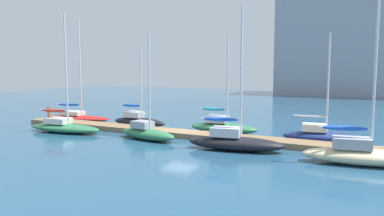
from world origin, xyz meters
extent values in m
plane|color=navy|center=(0.00, 0.00, 0.00)|extent=(120.00, 120.00, 0.00)
cube|color=#846647|center=(0.00, 0.00, 0.20)|extent=(31.27, 1.94, 0.41)
cylinder|color=#846647|center=(-15.23, 0.82, 0.73)|extent=(0.28, 0.28, 1.46)
ellipsoid|color=#B21E1E|center=(-12.98, 2.49, 0.29)|extent=(7.10, 3.09, 0.58)
cube|color=silver|center=(-13.66, 2.38, 0.77)|extent=(2.26, 1.70, 0.38)
cylinder|color=silver|center=(-12.64, 2.55, 5.31)|extent=(0.14, 0.14, 9.45)
cylinder|color=silver|center=(-14.06, 2.31, 1.60)|extent=(2.86, 0.60, 0.11)
ellipsoid|color=blue|center=(-14.06, 2.31, 1.60)|extent=(2.62, 0.80, 0.28)
ellipsoid|color=#2D7047|center=(-9.16, -2.93, 0.36)|extent=(6.75, 2.61, 0.71)
cube|color=silver|center=(-9.81, -3.01, 0.94)|extent=(2.11, 1.54, 0.46)
cylinder|color=silver|center=(-8.83, -2.90, 5.13)|extent=(0.14, 0.14, 8.83)
cylinder|color=silver|center=(-10.21, -3.05, 1.75)|extent=(2.76, 0.42, 0.11)
ellipsoid|color=#B72D28|center=(-10.21, -3.05, 1.75)|extent=(2.51, 0.63, 0.28)
ellipsoid|color=black|center=(-5.56, 2.37, 0.41)|extent=(5.35, 1.49, 0.82)
cube|color=silver|center=(-6.10, 2.37, 1.09)|extent=(1.61, 1.04, 0.53)
cylinder|color=silver|center=(-5.29, 2.37, 3.98)|extent=(0.13, 0.13, 6.31)
cylinder|color=silver|center=(-6.42, 2.37, 1.88)|extent=(2.25, 0.11, 0.11)
ellipsoid|color=blue|center=(-6.42, 2.37, 1.88)|extent=(2.02, 0.36, 0.28)
ellipsoid|color=#2D7047|center=(-1.44, -2.33, 0.40)|extent=(5.32, 2.41, 0.81)
cube|color=#9EA3AD|center=(-1.95, -2.24, 1.07)|extent=(1.70, 1.31, 0.52)
cylinder|color=silver|center=(-1.19, -2.38, 4.17)|extent=(0.13, 0.13, 6.72)
cylinder|color=silver|center=(-2.25, -2.18, 1.87)|extent=(2.14, 0.49, 0.10)
ellipsoid|color=#2D7047|center=(2.51, 2.72, 0.43)|extent=(5.70, 2.15, 0.85)
cube|color=#9EA3AD|center=(1.96, 2.69, 1.13)|extent=(1.75, 1.38, 0.55)
cylinder|color=silver|center=(2.79, 2.74, 4.33)|extent=(0.13, 0.13, 6.96)
cylinder|color=silver|center=(1.62, 2.67, 1.92)|extent=(2.36, 0.24, 0.11)
ellipsoid|color=teal|center=(1.62, 2.67, 1.92)|extent=(2.13, 0.48, 0.28)
ellipsoid|color=black|center=(5.60, -2.69, 0.44)|extent=(6.46, 2.74, 0.89)
cube|color=silver|center=(4.98, -2.79, 1.18)|extent=(2.05, 1.52, 0.58)
cylinder|color=silver|center=(5.90, -2.64, 4.99)|extent=(0.14, 0.14, 8.20)
cylinder|color=silver|center=(4.61, -2.85, 1.97)|extent=(2.61, 0.53, 0.11)
ellipsoid|color=blue|center=(4.61, -2.85, 1.97)|extent=(2.39, 0.73, 0.28)
ellipsoid|color=navy|center=(10.15, 2.36, 0.40)|extent=(5.58, 2.34, 0.81)
cube|color=silver|center=(9.62, 2.28, 1.07)|extent=(1.77, 1.32, 0.52)
cylinder|color=silver|center=(10.42, 2.40, 4.22)|extent=(0.13, 0.13, 6.83)
cylinder|color=silver|center=(9.30, 2.23, 1.87)|extent=(2.26, 0.44, 0.11)
ellipsoid|color=beige|center=(13.10, -2.84, 0.45)|extent=(6.73, 2.92, 0.90)
cube|color=#9EA3AD|center=(12.46, -2.95, 1.19)|extent=(2.14, 1.59, 0.58)
cylinder|color=silver|center=(13.43, -2.78, 5.47)|extent=(0.14, 0.14, 9.15)
cylinder|color=silver|center=(12.08, -3.02, 1.98)|extent=(2.71, 0.58, 0.11)
ellipsoid|color=blue|center=(12.08, -3.02, 1.98)|extent=(2.49, 0.78, 0.28)
cube|color=#9399A3|center=(7.08, 52.01, 9.24)|extent=(24.51, 13.14, 18.48)
camera|label=1|loc=(13.96, -24.71, 5.28)|focal=34.76mm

